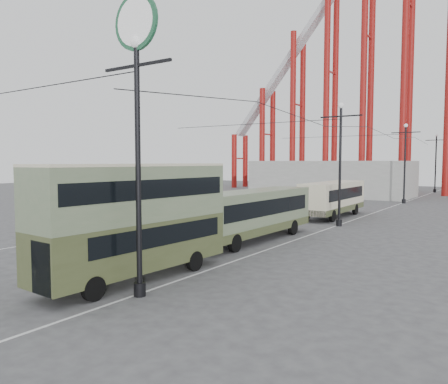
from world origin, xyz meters
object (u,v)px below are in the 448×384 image
Objects in this scene: double_decker_bus at (136,215)px; pedestrian at (249,224)px; single_decker_cream at (333,197)px; lamp_post_near at (137,78)px; single_decker_green at (253,212)px.

pedestrian is at bearing 100.37° from double_decker_bus.
double_decker_bus is 24.55m from single_decker_cream.
double_decker_bus is 11.93m from pedestrian.
single_decker_green is (-2.40, 12.16, -6.11)m from lamp_post_near.
double_decker_bus is 5.74× the size of pedestrian.
single_decker_cream is (-2.38, 26.10, -6.12)m from lamp_post_near.
single_decker_green is at bearing 96.21° from double_decker_bus.
lamp_post_near is at bearing -85.09° from single_decker_cream.
pedestrian is at bearing 104.05° from lamp_post_near.
lamp_post_near is 6.81× the size of pedestrian.
double_decker_bus is at bearing -85.63° from single_decker_green.
single_decker_green reaches higher than pedestrian.
lamp_post_near is 1.08× the size of single_decker_cream.
lamp_post_near is 13.82m from single_decker_green.
lamp_post_near is 1.19× the size of double_decker_bus.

